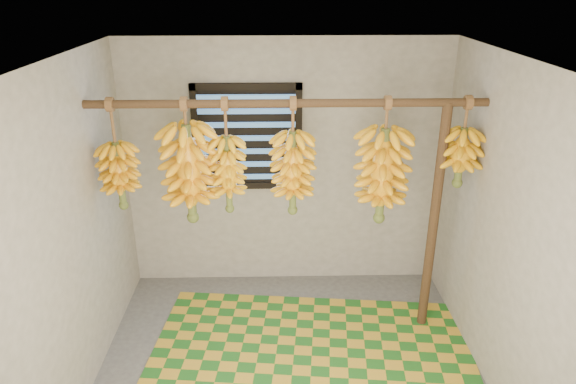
{
  "coord_description": "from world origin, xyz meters",
  "views": [
    {
      "loc": [
        -0.09,
        -3.05,
        2.87
      ],
      "look_at": [
        0.0,
        0.55,
        1.35
      ],
      "focal_mm": 32.0,
      "sensor_mm": 36.0,
      "label": 1
    }
  ],
  "objects_px": {
    "banana_bunch_b": "(190,174)",
    "banana_bunch_e": "(382,176)",
    "support_post": "(433,223)",
    "woven_mat": "(311,377)",
    "banana_bunch_f": "(461,157)",
    "banana_bunch_d": "(293,173)",
    "banana_bunch_c": "(228,174)",
    "banana_bunch_a": "(120,175)"
  },
  "relations": [
    {
      "from": "banana_bunch_b",
      "to": "banana_bunch_e",
      "type": "relative_size",
      "value": 0.98
    },
    {
      "from": "support_post",
      "to": "banana_bunch_b",
      "type": "height_order",
      "value": "banana_bunch_b"
    },
    {
      "from": "woven_mat",
      "to": "banana_bunch_f",
      "type": "distance_m",
      "value": 2.07
    },
    {
      "from": "support_post",
      "to": "banana_bunch_d",
      "type": "relative_size",
      "value": 2.13
    },
    {
      "from": "support_post",
      "to": "banana_bunch_c",
      "type": "relative_size",
      "value": 2.17
    },
    {
      "from": "banana_bunch_e",
      "to": "banana_bunch_d",
      "type": "bearing_deg",
      "value": -180.0
    },
    {
      "from": "banana_bunch_a",
      "to": "banana_bunch_c",
      "type": "relative_size",
      "value": 0.96
    },
    {
      "from": "banana_bunch_c",
      "to": "support_post",
      "type": "bearing_deg",
      "value": 0.0
    },
    {
      "from": "banana_bunch_b",
      "to": "banana_bunch_f",
      "type": "distance_m",
      "value": 2.12
    },
    {
      "from": "banana_bunch_d",
      "to": "banana_bunch_f",
      "type": "height_order",
      "value": "same"
    },
    {
      "from": "banana_bunch_a",
      "to": "banana_bunch_f",
      "type": "xyz_separation_m",
      "value": [
        2.66,
        0.0,
        0.13
      ]
    },
    {
      "from": "banana_bunch_d",
      "to": "banana_bunch_e",
      "type": "xyz_separation_m",
      "value": [
        0.71,
        0.0,
        -0.03
      ]
    },
    {
      "from": "banana_bunch_c",
      "to": "banana_bunch_f",
      "type": "distance_m",
      "value": 1.82
    },
    {
      "from": "woven_mat",
      "to": "banana_bunch_a",
      "type": "height_order",
      "value": "banana_bunch_a"
    },
    {
      "from": "woven_mat",
      "to": "banana_bunch_d",
      "type": "bearing_deg",
      "value": 100.65
    },
    {
      "from": "banana_bunch_d",
      "to": "banana_bunch_e",
      "type": "relative_size",
      "value": 0.92
    },
    {
      "from": "banana_bunch_c",
      "to": "banana_bunch_d",
      "type": "height_order",
      "value": "same"
    },
    {
      "from": "banana_bunch_d",
      "to": "banana_bunch_e",
      "type": "distance_m",
      "value": 0.71
    },
    {
      "from": "banana_bunch_f",
      "to": "banana_bunch_b",
      "type": "bearing_deg",
      "value": -180.0
    },
    {
      "from": "banana_bunch_a",
      "to": "banana_bunch_e",
      "type": "xyz_separation_m",
      "value": [
        2.05,
        0.0,
        -0.02
      ]
    },
    {
      "from": "banana_bunch_a",
      "to": "banana_bunch_c",
      "type": "height_order",
      "value": "same"
    },
    {
      "from": "support_post",
      "to": "banana_bunch_f",
      "type": "xyz_separation_m",
      "value": [
        0.15,
        0.0,
        0.57
      ]
    },
    {
      "from": "banana_bunch_b",
      "to": "banana_bunch_e",
      "type": "height_order",
      "value": "same"
    },
    {
      "from": "banana_bunch_b",
      "to": "banana_bunch_c",
      "type": "distance_m",
      "value": 0.3
    },
    {
      "from": "banana_bunch_a",
      "to": "banana_bunch_e",
      "type": "distance_m",
      "value": 2.05
    },
    {
      "from": "banana_bunch_b",
      "to": "banana_bunch_e",
      "type": "xyz_separation_m",
      "value": [
        1.51,
        0.0,
        -0.03
      ]
    },
    {
      "from": "banana_bunch_a",
      "to": "banana_bunch_d",
      "type": "xyz_separation_m",
      "value": [
        1.35,
        0.0,
        0.01
      ]
    },
    {
      "from": "woven_mat",
      "to": "banana_bunch_c",
      "type": "height_order",
      "value": "banana_bunch_c"
    },
    {
      "from": "banana_bunch_d",
      "to": "banana_bunch_e",
      "type": "height_order",
      "value": "same"
    },
    {
      "from": "woven_mat",
      "to": "banana_bunch_a",
      "type": "distance_m",
      "value": 2.16
    },
    {
      "from": "banana_bunch_b",
      "to": "banana_bunch_f",
      "type": "xyz_separation_m",
      "value": [
        2.11,
        0.0,
        0.12
      ]
    },
    {
      "from": "woven_mat",
      "to": "banana_bunch_b",
      "type": "bearing_deg",
      "value": 144.79
    },
    {
      "from": "woven_mat",
      "to": "banana_bunch_e",
      "type": "height_order",
      "value": "banana_bunch_e"
    },
    {
      "from": "banana_bunch_c",
      "to": "banana_bunch_e",
      "type": "bearing_deg",
      "value": 0.0
    },
    {
      "from": "woven_mat",
      "to": "banana_bunch_a",
      "type": "relative_size",
      "value": 2.98
    },
    {
      "from": "banana_bunch_b",
      "to": "banana_bunch_c",
      "type": "bearing_deg",
      "value": 0.0
    },
    {
      "from": "banana_bunch_a",
      "to": "banana_bunch_f",
      "type": "height_order",
      "value": "same"
    },
    {
      "from": "support_post",
      "to": "banana_bunch_e",
      "type": "distance_m",
      "value": 0.62
    },
    {
      "from": "support_post",
      "to": "banana_bunch_b",
      "type": "relative_size",
      "value": 2.01
    },
    {
      "from": "banana_bunch_b",
      "to": "banana_bunch_d",
      "type": "bearing_deg",
      "value": 0.0
    },
    {
      "from": "banana_bunch_a",
      "to": "banana_bunch_f",
      "type": "distance_m",
      "value": 2.66
    },
    {
      "from": "support_post",
      "to": "banana_bunch_a",
      "type": "bearing_deg",
      "value": 180.0
    }
  ]
}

